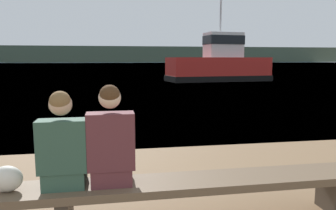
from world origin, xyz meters
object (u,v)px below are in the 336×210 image
Objects in this scene: person_left at (63,147)px; tugboat_red at (219,66)px; shopping_bag at (7,179)px; bench_main at (64,196)px; person_right at (111,143)px.

tugboat_red reaches higher than person_left.
person_left is 3.26× the size of shopping_bag.
person_right reaches higher than bench_main.
tugboat_red is at bearing 68.70° from person_right.
bench_main is 0.48m from person_left.
person_right reaches higher than person_left.
tugboat_red reaches higher than person_right.
person_right is 1.01m from shopping_bag.
bench_main is at bearing -178.90° from person_right.
person_right is 0.12× the size of tugboat_red.
tugboat_red is at bearing 67.68° from person_left.
person_right is 3.44× the size of shopping_bag.
shopping_bag is at bearing -178.88° from person_right.
person_right is at bearing -0.18° from person_left.
shopping_bag is 23.73m from tugboat_red.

